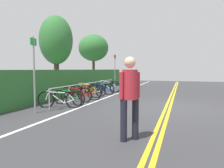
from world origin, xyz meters
TOP-DOWN VIEW (x-y plane):
  - ground_plane at (0.00, 0.00)m, footprint 38.55×11.87m
  - centre_line_yellow_inner at (0.00, -0.08)m, footprint 34.70×0.10m
  - centre_line_yellow_outer at (0.00, 0.08)m, footprint 34.70×0.10m
  - bike_lane_stripe_white at (0.00, 3.26)m, footprint 34.70×0.12m
  - bike_rack at (1.59, 4.10)m, footprint 7.22×0.05m
  - bicycle_0 at (-1.47, 3.98)m, footprint 0.62×1.72m
  - bicycle_1 at (-0.79, 3.98)m, footprint 0.46×1.62m
  - bicycle_2 at (0.07, 4.13)m, footprint 0.46×1.68m
  - bicycle_3 at (0.81, 4.00)m, footprint 0.46×1.76m
  - bicycle_4 at (1.59, 4.24)m, footprint 0.46×1.72m
  - bicycle_5 at (2.32, 4.24)m, footprint 0.46×1.63m
  - bicycle_6 at (3.09, 4.03)m, footprint 0.46×1.65m
  - bicycle_7 at (3.85, 3.98)m, footprint 0.64×1.70m
  - bicycle_8 at (4.69, 4.19)m, footprint 0.46×1.81m
  - pedestrian at (-4.31, 0.53)m, footprint 0.38×0.37m
  - sign_post_near at (-2.62, 4.23)m, footprint 0.36×0.09m
  - sign_post_far at (6.21, 4.17)m, footprint 0.36×0.06m
  - hedge_backdrop at (3.09, 5.82)m, footprint 16.17×1.08m
  - tree_mid at (2.69, 6.82)m, footprint 2.01×2.01m
  - tree_far_right at (8.71, 6.94)m, footprint 2.61×2.61m

SIDE VIEW (x-z plane):
  - ground_plane at x=0.00m, z-range -0.05..0.00m
  - centre_line_yellow_inner at x=0.00m, z-range 0.00..0.00m
  - centre_line_yellow_outer at x=0.00m, z-range 0.00..0.00m
  - bike_lane_stripe_white at x=0.00m, z-range 0.00..0.00m
  - bicycle_1 at x=-0.79m, z-range -0.02..0.65m
  - bicycle_6 at x=3.09m, z-range -0.02..0.67m
  - bicycle_5 at x=2.32m, z-range -0.02..0.67m
  - bicycle_7 at x=3.85m, z-range -0.02..0.68m
  - bicycle_0 at x=-1.47m, z-range -0.02..0.68m
  - bicycle_2 at x=0.07m, z-range -0.02..0.70m
  - bicycle_8 at x=4.69m, z-range -0.02..0.74m
  - bicycle_3 at x=0.81m, z-range -0.02..0.75m
  - bicycle_4 at x=1.59m, z-range -0.02..0.76m
  - bike_rack at x=1.59m, z-range 0.20..0.99m
  - hedge_backdrop at x=3.09m, z-range 0.00..1.46m
  - pedestrian at x=-4.31m, z-range 0.14..1.88m
  - sign_post_near at x=-2.62m, z-range 0.24..2.82m
  - sign_post_far at x=6.21m, z-range 0.24..2.84m
  - tree_mid at x=2.69m, z-range 0.86..5.59m
  - tree_far_right at x=8.71m, z-range 1.09..5.62m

